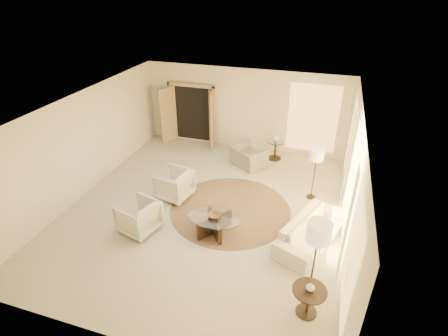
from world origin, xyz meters
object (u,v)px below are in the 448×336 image
(side_vase, at_px, (276,138))
(accent_chair, at_px, (248,154))
(sofa, at_px, (312,231))
(floor_lamp_far, at_px, (318,236))
(coffee_table, at_px, (215,223))
(side_table, at_px, (275,148))
(armchair_right, at_px, (138,215))
(end_vase, at_px, (310,287))
(bowl, at_px, (214,216))
(armchair_left, at_px, (174,183))
(floor_lamp_near, at_px, (317,157))
(end_table, at_px, (309,297))

(side_vase, bearing_deg, accent_chair, -134.08)
(sofa, bearing_deg, floor_lamp_far, -154.33)
(coffee_table, height_order, side_table, side_table)
(armchair_right, bearing_deg, end_vase, 89.54)
(sofa, bearing_deg, side_table, 43.99)
(floor_lamp_far, bearing_deg, bowl, 151.57)
(floor_lamp_far, xyz_separation_m, bowl, (-2.35, 1.27, -1.02))
(armchair_left, bearing_deg, armchair_right, 3.22)
(armchair_left, xyz_separation_m, armchair_right, (-0.21, -1.57, -0.01))
(coffee_table, height_order, floor_lamp_far, floor_lamp_far)
(side_table, distance_m, end_vase, 6.12)
(sofa, distance_m, floor_lamp_far, 2.04)
(armchair_left, xyz_separation_m, bowl, (1.57, -1.14, 0.07))
(side_table, xyz_separation_m, bowl, (-0.69, -4.24, 0.11))
(coffee_table, bearing_deg, floor_lamp_near, 47.19)
(floor_lamp_near, relative_size, side_vase, 6.07)
(coffee_table, relative_size, floor_lamp_near, 0.87)
(armchair_left, bearing_deg, side_vase, 154.65)
(armchair_left, height_order, floor_lamp_near, floor_lamp_near)
(coffee_table, bearing_deg, floor_lamp_far, -28.43)
(coffee_table, xyz_separation_m, side_vase, (0.69, 4.24, 0.47))
(armchair_left, xyz_separation_m, floor_lamp_near, (3.65, 1.11, 0.84))
(side_table, xyz_separation_m, end_vase, (1.65, -5.89, 0.27))
(armchair_left, xyz_separation_m, side_table, (2.26, 3.11, -0.05))
(side_table, relative_size, floor_lamp_near, 0.44)
(sofa, bearing_deg, floor_lamp_near, 27.19)
(floor_lamp_near, bearing_deg, bowl, -132.81)
(armchair_right, distance_m, floor_lamp_near, 4.77)
(side_vase, bearing_deg, armchair_left, -126.01)
(accent_chair, xyz_separation_m, side_table, (0.73, 0.76, -0.05))
(bowl, bearing_deg, floor_lamp_far, -28.43)
(armchair_right, bearing_deg, end_table, 89.54)
(sofa, relative_size, end_table, 3.47)
(accent_chair, xyz_separation_m, coffee_table, (0.04, -3.49, -0.15))
(sofa, height_order, accent_chair, accent_chair)
(sofa, bearing_deg, armchair_left, 100.71)
(accent_chair, distance_m, bowl, 3.49)
(bowl, bearing_deg, accent_chair, 90.67)
(bowl, bearing_deg, side_vase, 80.76)
(armchair_left, bearing_deg, sofa, 89.21)
(accent_chair, relative_size, side_table, 1.56)
(floor_lamp_near, xyz_separation_m, end_vase, (0.27, -3.89, -0.61))
(armchair_left, distance_m, accent_chair, 2.80)
(floor_lamp_near, bearing_deg, coffee_table, -132.81)
(accent_chair, bearing_deg, sofa, 160.74)
(sofa, xyz_separation_m, accent_chair, (-2.29, 3.12, 0.13))
(armchair_right, xyz_separation_m, floor_lamp_far, (4.12, -0.83, 1.10))
(end_vase, bearing_deg, accent_chair, 114.94)
(side_table, bearing_deg, end_table, -74.30)
(side_vase, bearing_deg, bowl, -99.24)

